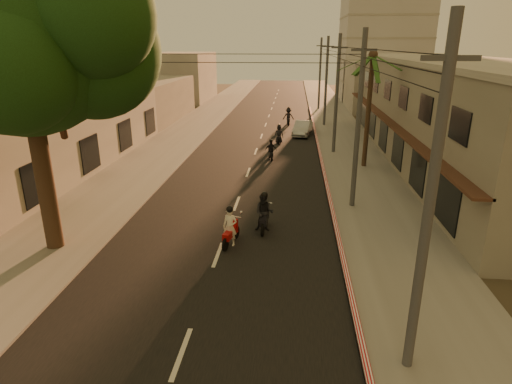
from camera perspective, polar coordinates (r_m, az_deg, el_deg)
ground at (r=16.26m, az=-6.33°, el=-11.58°), size 160.00×160.00×0.00m
road at (r=34.80m, az=-0.01°, el=5.45°), size 10.00×140.00×0.02m
sidewalk_right at (r=34.95m, az=12.38°, el=5.14°), size 5.00×140.00×0.12m
sidewalk_left at (r=36.21m, az=-11.98°, el=5.65°), size 5.00×140.00×0.12m
curb_stripe at (r=29.89m, az=8.94°, el=3.07°), size 0.20×60.00×0.20m
shophouse_row at (r=33.84m, az=24.28°, el=9.66°), size 8.80×34.20×7.30m
left_building at (r=32.94m, az=-26.27°, el=7.30°), size 8.20×24.20×5.20m
distant_tower at (r=71.11m, az=16.96°, el=23.06°), size 12.10×12.10×28.00m
broadleaf_tree at (r=18.49m, az=-27.59°, el=17.74°), size 9.60×8.70×12.10m
palm_tree at (r=30.11m, az=15.28°, el=16.40°), size 5.00×5.00×8.20m
utility_poles at (r=33.87m, az=10.92°, el=15.91°), size 1.20×48.26×9.00m
filler_right at (r=59.93m, az=16.06°, el=13.43°), size 8.00×14.00×6.00m
filler_left_near at (r=50.96m, az=-14.78°, el=11.73°), size 8.00×14.00×4.40m
filler_left_far at (r=67.99m, az=-9.77°, el=14.91°), size 8.00×14.00×7.00m
scooter_red at (r=18.43m, az=-3.45°, el=-4.78°), size 0.89×1.83×1.83m
scooter_mid_a at (r=19.76m, az=1.11°, el=-2.85°), size 0.95×1.97×1.93m
scooter_mid_b at (r=32.14m, az=1.99°, el=5.56°), size 1.00×1.60×1.57m
scooter_far_a at (r=37.60m, az=3.08°, el=7.62°), size 0.80×1.71×1.68m
scooter_far_b at (r=46.37m, az=4.34°, el=9.95°), size 1.21×1.95×1.92m
parked_car at (r=41.15m, az=6.24°, el=8.44°), size 2.74×4.57×1.36m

